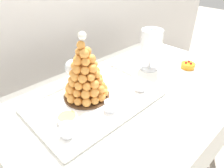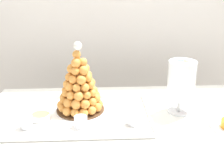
# 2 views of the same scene
# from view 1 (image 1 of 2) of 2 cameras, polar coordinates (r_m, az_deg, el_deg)

# --- Properties ---
(buffet_table) EXTENTS (1.39, 0.88, 0.76)m
(buffet_table) POSITION_cam_1_polar(r_m,az_deg,el_deg) (1.19, 6.18, -5.64)
(buffet_table) COLOR brown
(buffet_table) RESTS_ON ground_plane
(serving_tray) EXTENTS (0.64, 0.41, 0.02)m
(serving_tray) POSITION_cam_1_polar(r_m,az_deg,el_deg) (1.04, -4.53, -4.65)
(serving_tray) COLOR white
(serving_tray) RESTS_ON buffet_table
(croquembouche) EXTENTS (0.23, 0.23, 0.34)m
(croquembouche) POSITION_cam_1_polar(r_m,az_deg,el_deg) (1.00, -7.38, 2.78)
(croquembouche) COLOR #4C331E
(croquembouche) RESTS_ON serving_tray
(dessert_cup_left) EXTENTS (0.05, 0.05, 0.05)m
(dessert_cup_left) POSITION_cam_1_polar(r_m,az_deg,el_deg) (0.86, -12.23, -12.34)
(dessert_cup_left) COLOR silver
(dessert_cup_left) RESTS_ON serving_tray
(dessert_cup_mid_left) EXTENTS (0.06, 0.06, 0.05)m
(dessert_cup_mid_left) POSITION_cam_1_polar(r_m,az_deg,el_deg) (0.96, -0.44, -6.07)
(dessert_cup_mid_left) COLOR silver
(dessert_cup_mid_left) RESTS_ON serving_tray
(dessert_cup_centre) EXTENTS (0.06, 0.06, 0.05)m
(dessert_cup_centre) POSITION_cam_1_polar(r_m,az_deg,el_deg) (1.11, 7.83, -0.64)
(dessert_cup_centre) COLOR silver
(dessert_cup_centre) RESTS_ON serving_tray
(creme_brulee_ramekin) EXTENTS (0.09, 0.09, 0.03)m
(creme_brulee_ramekin) POSITION_cam_1_polar(r_m,az_deg,el_deg) (0.93, -12.23, -9.19)
(creme_brulee_ramekin) COLOR white
(creme_brulee_ramekin) RESTS_ON serving_tray
(macaron_goblet) EXTENTS (0.13, 0.13, 0.27)m
(macaron_goblet) POSITION_cam_1_polar(r_m,az_deg,el_deg) (1.29, 10.72, 10.45)
(macaron_goblet) COLOR white
(macaron_goblet) RESTS_ON buffet_table
(fruit_tart_plate) EXTENTS (0.19, 0.19, 0.05)m
(fruit_tart_plate) POSITION_cam_1_polar(r_m,az_deg,el_deg) (1.42, 20.09, 4.42)
(fruit_tart_plate) COLOR white
(fruit_tart_plate) RESTS_ON buffet_table
(wine_glass) EXTENTS (0.08, 0.08, 0.18)m
(wine_glass) POSITION_cam_1_polar(r_m,az_deg,el_deg) (1.07, -10.65, 4.27)
(wine_glass) COLOR silver
(wine_glass) RESTS_ON buffet_table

